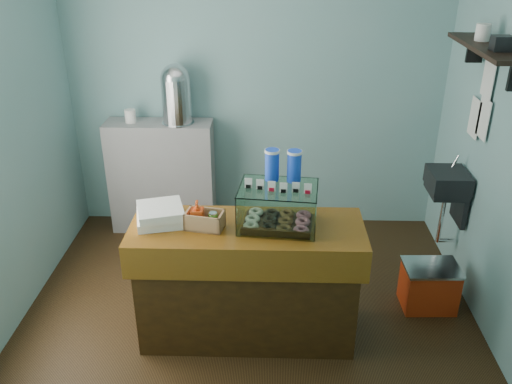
{
  "coord_description": "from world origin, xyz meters",
  "views": [
    {
      "loc": [
        0.16,
        -3.44,
        2.72
      ],
      "look_at": [
        0.06,
        -0.15,
        1.11
      ],
      "focal_mm": 38.0,
      "sensor_mm": 36.0,
      "label": 1
    }
  ],
  "objects_px": {
    "counter": "(247,281)",
    "coffee_urn": "(176,93)",
    "display_case": "(279,201)",
    "red_cooler": "(429,286)"
  },
  "relations": [
    {
      "from": "counter",
      "to": "display_case",
      "type": "height_order",
      "value": "display_case"
    },
    {
      "from": "counter",
      "to": "coffee_urn",
      "type": "distance_m",
      "value": 1.95
    },
    {
      "from": "red_cooler",
      "to": "display_case",
      "type": "bearing_deg",
      "value": -168.12
    },
    {
      "from": "coffee_urn",
      "to": "display_case",
      "type": "bearing_deg",
      "value": -58.48
    },
    {
      "from": "display_case",
      "to": "coffee_urn",
      "type": "height_order",
      "value": "coffee_urn"
    },
    {
      "from": "coffee_urn",
      "to": "red_cooler",
      "type": "height_order",
      "value": "coffee_urn"
    },
    {
      "from": "counter",
      "to": "red_cooler",
      "type": "xyz_separation_m",
      "value": [
        1.41,
        0.35,
        -0.27
      ]
    },
    {
      "from": "counter",
      "to": "display_case",
      "type": "relative_size",
      "value": 2.87
    },
    {
      "from": "counter",
      "to": "red_cooler",
      "type": "height_order",
      "value": "counter"
    },
    {
      "from": "display_case",
      "to": "red_cooler",
      "type": "relative_size",
      "value": 1.29
    }
  ]
}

